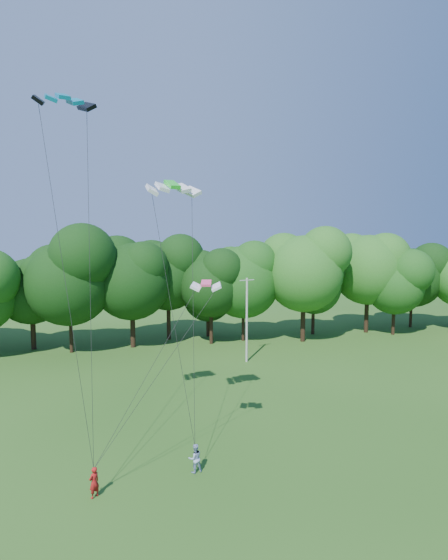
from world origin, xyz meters
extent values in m
cylinder|color=#B1B1A8|center=(4.75, 27.14, 4.20)|extent=(0.21, 0.21, 8.39)
cube|color=#B1B1A8|center=(4.75, 27.14, 8.18)|extent=(1.58, 0.71, 0.08)
imported|color=#A51615|center=(-7.66, 6.51, 0.77)|extent=(0.66, 0.65, 1.53)
imported|color=#97AAD2|center=(-2.61, 7.88, 0.78)|extent=(0.87, 0.75, 1.55)
cube|color=#047295|center=(-8.91, 9.43, 19.48)|extent=(3.12, 2.14, 0.61)
cube|color=#1FD026|center=(-3.46, 10.75, 15.42)|extent=(3.18, 2.05, 0.63)
cube|color=#FF467F|center=(-1.86, 8.71, 10.07)|extent=(1.75, 1.11, 0.30)
cylinder|color=black|center=(2.37, 34.88, 1.96)|extent=(0.42, 0.42, 3.92)
ellipsoid|color=black|center=(2.37, 34.88, 7.13)|extent=(7.84, 7.84, 8.56)
camera|label=1|loc=(-5.05, -14.15, 12.67)|focal=28.00mm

